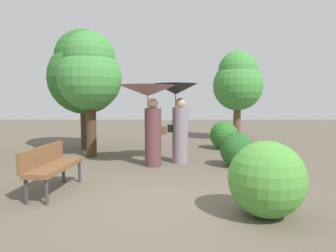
% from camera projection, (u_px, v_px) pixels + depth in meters
% --- Properties ---
extents(ground_plane, '(40.00, 40.00, 0.00)m').
position_uv_depth(ground_plane, '(167.00, 199.00, 5.04)').
color(ground_plane, brown).
extents(person_left, '(1.44, 1.44, 2.02)m').
position_uv_depth(person_left, '(151.00, 105.00, 7.46)').
color(person_left, '#563338').
rests_on(person_left, ground).
extents(person_right, '(1.13, 1.13, 2.08)m').
position_uv_depth(person_right, '(179.00, 108.00, 7.89)').
color(person_right, gray).
rests_on(person_right, ground).
extents(park_bench, '(0.64, 1.54, 0.83)m').
position_uv_depth(park_bench, '(52.00, 164.00, 5.42)').
color(park_bench, '#38383D').
rests_on(park_bench, ground).
extents(tree_near_left, '(1.82, 1.82, 3.59)m').
position_uv_depth(tree_near_left, '(91.00, 72.00, 8.60)').
color(tree_near_left, '#42301E').
rests_on(tree_near_left, ground).
extents(tree_near_right, '(2.03, 2.03, 3.63)m').
position_uv_depth(tree_near_right, '(239.00, 81.00, 12.32)').
color(tree_near_right, brown).
rests_on(tree_near_right, ground).
extents(tree_mid_left, '(2.40, 2.40, 3.97)m').
position_uv_depth(tree_mid_left, '(85.00, 72.00, 10.07)').
color(tree_mid_left, '#42301E').
rests_on(tree_mid_left, ground).
extents(bush_path_left, '(0.85, 0.85, 0.85)m').
position_uv_depth(bush_path_left, '(238.00, 150.00, 7.48)').
color(bush_path_left, '#235B23').
rests_on(bush_path_left, ground).
extents(bush_path_right, '(1.09, 1.09, 1.09)m').
position_uv_depth(bush_path_right, '(268.00, 179.00, 4.26)').
color(bush_path_right, '#4C9338').
rests_on(bush_path_right, ground).
extents(bush_behind_bench, '(0.94, 0.94, 0.94)m').
position_uv_depth(bush_behind_bench, '(225.00, 135.00, 10.16)').
color(bush_behind_bench, '#2D6B28').
rests_on(bush_behind_bench, ground).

